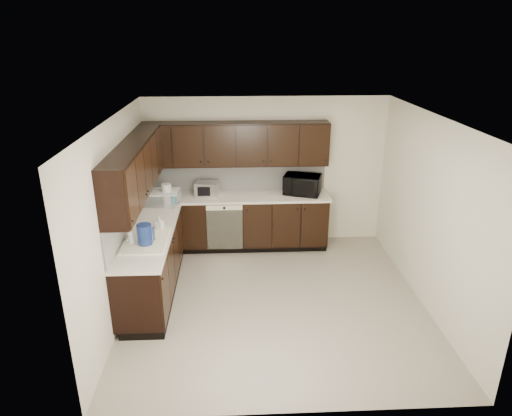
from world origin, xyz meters
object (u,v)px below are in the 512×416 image
(toaster_oven, at_px, (207,189))
(blue_pitcher, at_px, (145,235))
(sink, at_px, (146,245))
(storage_bin, at_px, (161,198))
(microwave, at_px, (302,185))

(toaster_oven, relative_size, blue_pitcher, 1.31)
(sink, xyz_separation_m, blue_pitcher, (0.02, -0.11, 0.20))
(storage_bin, height_order, blue_pitcher, blue_pitcher)
(blue_pitcher, bearing_deg, sink, 79.27)
(sink, height_order, storage_bin, sink)
(microwave, xyz_separation_m, storage_bin, (-2.26, -0.37, -0.06))
(sink, height_order, blue_pitcher, blue_pitcher)
(sink, distance_m, storage_bin, 1.37)
(microwave, height_order, toaster_oven, microwave)
(storage_bin, bearing_deg, toaster_oven, 28.19)
(sink, relative_size, microwave, 1.40)
(blue_pitcher, bearing_deg, microwave, 19.55)
(blue_pitcher, bearing_deg, storage_bin, 70.63)
(microwave, height_order, blue_pitcher, microwave)
(toaster_oven, xyz_separation_m, blue_pitcher, (-0.68, -1.85, 0.03))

